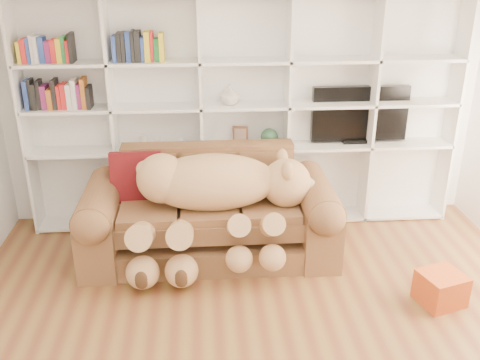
{
  "coord_description": "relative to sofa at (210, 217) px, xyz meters",
  "views": [
    {
      "loc": [
        -0.44,
        -2.97,
        2.73
      ],
      "look_at": [
        -0.09,
        1.63,
        0.76
      ],
      "focal_mm": 40.0,
      "sensor_mm": 36.0,
      "label": 1
    }
  ],
  "objects": [
    {
      "name": "wall_back",
      "position": [
        0.39,
        0.86,
        0.97
      ],
      "size": [
        5.0,
        0.02,
        2.7
      ],
      "primitive_type": "cube",
      "color": "white",
      "rests_on": "floor"
    },
    {
      "name": "throw_pillow",
      "position": [
        -0.69,
        0.17,
        0.38
      ],
      "size": [
        0.5,
        0.29,
        0.51
      ],
      "primitive_type": "cube",
      "rotation": [
        -0.24,
        0.0,
        0.05
      ],
      "color": "#5F1110",
      "rests_on": "sofa"
    },
    {
      "name": "bookshelf",
      "position": [
        0.15,
        0.72,
        0.93
      ],
      "size": [
        4.43,
        0.35,
        2.4
      ],
      "color": "white",
      "rests_on": "floor"
    },
    {
      "name": "shelf_vase",
      "position": [
        0.24,
        0.67,
        1.04
      ],
      "size": [
        0.21,
        0.21,
        0.2
      ],
      "primitive_type": "imported",
      "rotation": [
        0.0,
        0.0,
        0.08
      ],
      "color": "beige",
      "rests_on": "bookshelf"
    },
    {
      "name": "picture_frame",
      "position": [
        0.35,
        0.67,
        0.6
      ],
      "size": [
        0.16,
        0.05,
        0.2
      ],
      "primitive_type": "cube",
      "rotation": [
        0.0,
        0.0,
        -0.18
      ],
      "color": "#58321E",
      "rests_on": "bookshelf"
    },
    {
      "name": "gift_box",
      "position": [
        1.91,
        -0.98,
        -0.24
      ],
      "size": [
        0.42,
        0.41,
        0.27
      ],
      "primitive_type": "cube",
      "rotation": [
        0.0,
        0.0,
        0.3
      ],
      "color": "#C44C1A",
      "rests_on": "floor"
    },
    {
      "name": "tv",
      "position": [
        1.61,
        0.72,
        0.78
      ],
      "size": [
        1.02,
        0.18,
        0.6
      ],
      "color": "black",
      "rests_on": "bookshelf"
    },
    {
      "name": "figurine_tall",
      "position": [
        -0.65,
        0.67,
        0.56
      ],
      "size": [
        0.09,
        0.09,
        0.14
      ],
      "primitive_type": "cylinder",
      "rotation": [
        0.0,
        0.0,
        -0.3
      ],
      "color": "silver",
      "rests_on": "bookshelf"
    },
    {
      "name": "figurine_short",
      "position": [
        -0.5,
        0.67,
        0.54
      ],
      "size": [
        0.07,
        0.07,
        0.1
      ],
      "primitive_type": "cylinder",
      "rotation": [
        0.0,
        0.0,
        -0.14
      ],
      "color": "silver",
      "rests_on": "bookshelf"
    },
    {
      "name": "snow_globe",
      "position": [
        -0.26,
        0.67,
        0.54
      ],
      "size": [
        0.09,
        0.09,
        0.09
      ],
      "primitive_type": "sphere",
      "color": "silver",
      "rests_on": "bookshelf"
    },
    {
      "name": "teddy_bear",
      "position": [
        0.04,
        -0.2,
        0.32
      ],
      "size": [
        1.76,
        0.97,
        1.02
      ],
      "rotation": [
        0.0,
        0.0,
        0.17
      ],
      "color": "tan",
      "rests_on": "sofa"
    },
    {
      "name": "sofa",
      "position": [
        0.0,
        0.0,
        0.0
      ],
      "size": [
        2.38,
        1.03,
        1.0
      ],
      "color": "brown",
      "rests_on": "floor"
    },
    {
      "name": "green_vase",
      "position": [
        0.65,
        0.67,
        0.58
      ],
      "size": [
        0.18,
        0.18,
        0.18
      ],
      "primitive_type": "sphere",
      "color": "#305F3E",
      "rests_on": "bookshelf"
    }
  ]
}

